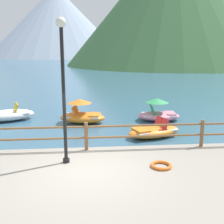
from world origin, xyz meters
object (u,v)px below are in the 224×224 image
Objects in this scene: life_ring at (161,165)px; pedal_boat_2 at (154,131)px; lamp_post at (63,79)px; pedal_boat_1 at (159,113)px; pedal_boat_3 at (82,115)px; pedal_boat_0 at (9,115)px.

pedal_boat_2 is (0.75, 3.99, -0.20)m from life_ring.
lamp_post is 1.79× the size of pedal_boat_1.
lamp_post is at bearing -125.35° from pedal_boat_1.
life_ring is 0.24× the size of pedal_boat_3.
pedal_boat_2 is 1.06× the size of pedal_boat_3.
pedal_boat_1 is (4.40, 6.20, -2.50)m from lamp_post.
lamp_post is 5.55m from pedal_boat_2.
life_ring is at bearing -49.85° from pedal_boat_0.
pedal_boat_0 is 1.15× the size of pedal_boat_3.
pedal_boat_1 is 2.93m from pedal_boat_2.
pedal_boat_2 is (7.02, -3.45, -0.06)m from pedal_boat_0.
pedal_boat_3 is (-3.12, 2.63, 0.17)m from pedal_boat_2.
pedal_boat_3 reaches higher than life_ring.
pedal_boat_1 is 4.04m from pedal_boat_3.
life_ring is 0.26× the size of pedal_boat_1.
life_ring is at bearing -11.85° from lamp_post.
pedal_boat_3 is at bearing 109.72° from life_ring.
pedal_boat_1 is (7.93, -0.66, 0.09)m from pedal_boat_0.
life_ring is at bearing -103.77° from pedal_boat_1.
life_ring is 6.97m from pedal_boat_1.
lamp_post reaches higher than pedal_boat_1.
pedal_boat_0 is 3.98m from pedal_boat_3.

